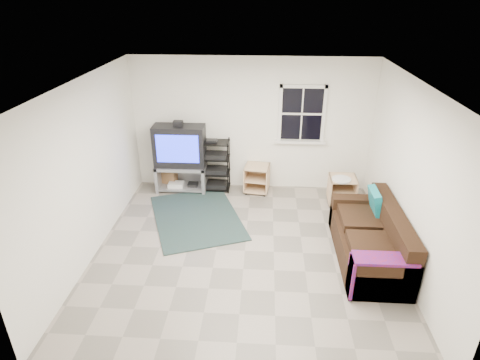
# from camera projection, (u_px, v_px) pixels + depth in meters

# --- Properties ---
(room) EXTENTS (4.60, 4.62, 4.60)m
(room) POSITION_uv_depth(u_px,v_px,m) (302.00, 118.00, 7.59)
(room) COLOR gray
(room) RESTS_ON ground
(tv_unit) EXTENTS (0.98, 0.49, 1.44)m
(tv_unit) POSITION_uv_depth(u_px,v_px,m) (180.00, 153.00, 7.81)
(tv_unit) COLOR gray
(tv_unit) RESTS_ON ground
(av_rack) EXTENTS (0.53, 0.38, 1.05)m
(av_rack) POSITION_uv_depth(u_px,v_px,m) (216.00, 168.00, 7.96)
(av_rack) COLOR black
(av_rack) RESTS_ON ground
(side_table_left) EXTENTS (0.52, 0.52, 0.55)m
(side_table_left) POSITION_uv_depth(u_px,v_px,m) (257.00, 177.00, 7.98)
(side_table_left) COLOR tan
(side_table_left) RESTS_ON ground
(side_table_right) EXTENTS (0.50, 0.52, 0.56)m
(side_table_right) POSITION_uv_depth(u_px,v_px,m) (342.00, 188.00, 7.50)
(side_table_right) COLOR tan
(side_table_right) RESTS_ON ground
(sofa) EXTENTS (0.86, 1.95, 0.89)m
(sofa) POSITION_uv_depth(u_px,v_px,m) (371.00, 241.00, 5.94)
(sofa) COLOR black
(sofa) RESTS_ON ground
(shag_rug) EXTENTS (2.02, 2.33, 0.02)m
(shag_rug) POSITION_uv_depth(u_px,v_px,m) (197.00, 217.00, 7.14)
(shag_rug) COLOR black
(shag_rug) RESTS_ON ground
(paper_bag) EXTENTS (0.33, 0.25, 0.42)m
(paper_bag) POSITION_uv_depth(u_px,v_px,m) (169.00, 177.00, 8.18)
(paper_bag) COLOR #A27748
(paper_bag) RESTS_ON ground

